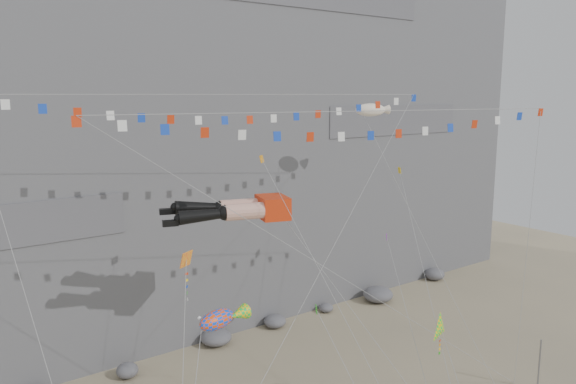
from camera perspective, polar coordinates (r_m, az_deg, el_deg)
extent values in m
cube|color=slate|center=(58.15, -15.31, 13.88)|extent=(80.00, 28.00, 50.00)
cylinder|color=gray|center=(44.85, 24.17, -15.71)|extent=(0.12, 0.12, 3.74)
cube|color=red|center=(36.42, -1.57, -1.54)|extent=(2.40, 2.84, 1.43)
cylinder|color=#DB9D88|center=(35.17, -4.47, -1.98)|extent=(2.63, 1.73, 1.06)
sphere|color=black|center=(34.89, -6.40, -2.11)|extent=(0.97, 0.97, 0.97)
cone|color=black|center=(34.63, -8.71, -2.39)|extent=(3.03, 1.70, 0.99)
cube|color=black|center=(34.41, -11.86, -3.12)|extent=(1.02, 0.68, 0.35)
cylinder|color=#DB9D88|center=(36.53, -5.05, -1.54)|extent=(2.63, 1.73, 1.06)
sphere|color=black|center=(36.26, -6.90, -1.66)|extent=(0.97, 0.97, 0.97)
cone|color=black|center=(35.96, -9.14, -1.59)|extent=(3.05, 1.71, 1.06)
cube|color=black|center=(35.71, -12.19, -1.94)|extent=(1.02, 0.68, 0.35)
cylinder|color=gray|center=(33.83, 8.42, -14.45)|extent=(0.03, 0.03, 20.51)
cylinder|color=gray|center=(30.05, -9.27, -10.24)|extent=(0.03, 0.03, 28.17)
cylinder|color=gray|center=(38.53, 15.49, -6.71)|extent=(0.03, 0.03, 23.44)
cube|color=gray|center=(45.81, 21.99, -17.53)|extent=(0.16, 0.16, 0.10)
cylinder|color=gray|center=(44.05, 14.18, -4.75)|extent=(0.03, 0.03, 23.24)
cylinder|color=gray|center=(32.68, 5.50, -12.18)|extent=(0.03, 0.03, 21.04)
cylinder|color=gray|center=(37.16, 12.84, -14.92)|extent=(0.03, 0.03, 17.67)
cylinder|color=gray|center=(37.34, 14.37, -11.00)|extent=(0.03, 0.03, 22.49)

